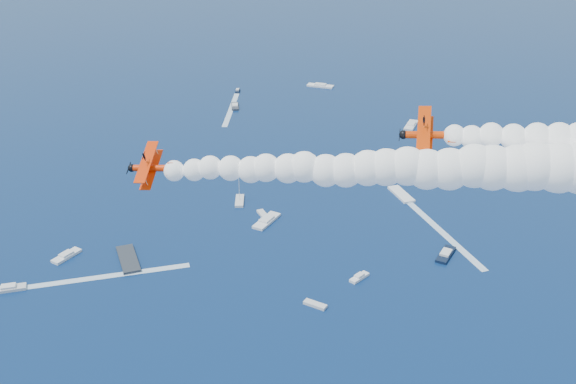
% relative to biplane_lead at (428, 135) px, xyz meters
% --- Properties ---
extents(biplane_lead, '(9.36, 11.04, 8.16)m').
position_rel_biplane_lead_xyz_m(biplane_lead, '(0.00, 0.00, 0.00)').
color(biplane_lead, red).
extents(biplane_trail, '(8.92, 10.40, 7.75)m').
position_rel_biplane_lead_xyz_m(biplane_trail, '(-33.51, -15.38, -5.24)').
color(biplane_trail, '#F03005').
extents(smoke_trail_trail, '(62.86, 37.99, 11.26)m').
position_rel_biplane_lead_xyz_m(smoke_trail_trail, '(-4.45, -6.78, -2.93)').
color(smoke_trail_trail, white).
extents(spectator_boats, '(224.80, 190.90, 0.70)m').
position_rel_biplane_lead_xyz_m(spectator_boats, '(-29.83, 84.21, -58.20)').
color(spectator_boats, silver).
rests_on(spectator_boats, ground).
extents(boat_wakes, '(168.07, 145.27, 0.04)m').
position_rel_biplane_lead_xyz_m(boat_wakes, '(-40.95, 69.53, -58.52)').
color(boat_wakes, white).
rests_on(boat_wakes, ground).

